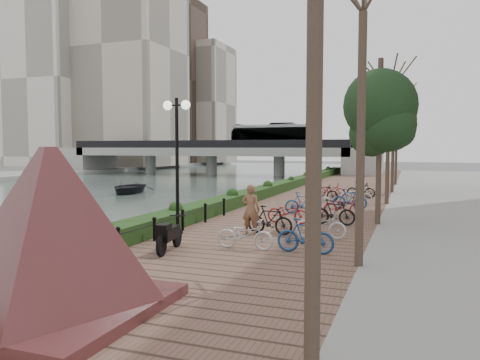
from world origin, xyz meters
The scene contains 14 objects.
ground centered at (0.00, 0.00, 0.00)m, with size 220.00×220.00×0.00m, color #59595B.
river_water centered at (-15.00, 25.00, 0.01)m, with size 30.00×130.00×0.02m, color #405047.
promenade centered at (4.00, 17.50, 0.25)m, with size 8.00×75.00×0.50m, color brown.
hedge centered at (0.60, 20.00, 0.80)m, with size 1.10×56.00×0.60m, color #1C3E16.
chain_fence centered at (1.40, 2.00, 0.85)m, with size 0.10×14.10×0.70m.
granite_monument centered at (3.07, -3.45, 2.05)m, with size 5.41×5.41×3.05m.
lamppost centered at (1.52, 4.38, 3.93)m, with size 1.02×0.32×4.75m.
motorcycle centered at (2.63, 1.78, 1.00)m, with size 0.50×1.61×1.01m, color black, non-canonical shape.
pedestrian centered at (4.00, 5.10, 1.38)m, with size 0.64×0.42×1.77m, color brown.
bicycle_parking centered at (5.49, 10.65, 0.97)m, with size 2.40×17.32×1.00m.
street_trees centered at (8.00, 12.68, 3.69)m, with size 3.20×37.12×6.80m.
bridge centered at (-13.25, 45.00, 3.37)m, with size 36.00×10.77×6.50m.
boat centered at (-11.18, 20.43, 0.47)m, with size 3.07×4.30×0.89m, color black.
far_buildings centered at (-41.66, 65.91, 16.12)m, with size 35.00×38.00×38.00m.
Camera 1 is at (9.23, -10.17, 3.54)m, focal length 35.00 mm.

